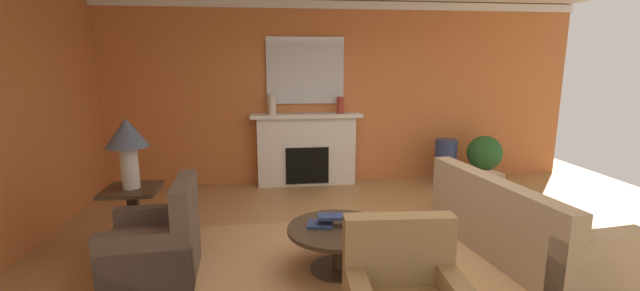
{
  "coord_description": "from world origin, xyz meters",
  "views": [
    {
      "loc": [
        -1.14,
        -4.08,
        2.04
      ],
      "look_at": [
        -0.51,
        0.99,
        1.0
      ],
      "focal_mm": 23.62,
      "sensor_mm": 36.0,
      "label": 1
    }
  ],
  "objects_px": {
    "armchair_near_window": "(157,247)",
    "vase_mantel_left": "(272,104)",
    "potted_plant": "(484,156)",
    "sofa": "(516,228)",
    "table_lamp": "(127,140)",
    "fireplace": "(307,151)",
    "vase_tall_corner": "(445,162)",
    "side_table": "(134,214)",
    "vase_mantel_right": "(340,105)",
    "mantel_mirror": "(305,71)",
    "coffee_table": "(338,238)"
  },
  "relations": [
    {
      "from": "sofa",
      "to": "armchair_near_window",
      "type": "height_order",
      "value": "armchair_near_window"
    },
    {
      "from": "table_lamp",
      "to": "vase_mantel_right",
      "type": "height_order",
      "value": "vase_mantel_right"
    },
    {
      "from": "armchair_near_window",
      "to": "mantel_mirror",
      "type": "bearing_deg",
      "value": 60.8
    },
    {
      "from": "sofa",
      "to": "vase_tall_corner",
      "type": "height_order",
      "value": "sofa"
    },
    {
      "from": "fireplace",
      "to": "coffee_table",
      "type": "distance_m",
      "value": 2.98
    },
    {
      "from": "sofa",
      "to": "vase_mantel_left",
      "type": "xyz_separation_m",
      "value": [
        -2.52,
        2.8,
        1.05
      ]
    },
    {
      "from": "side_table",
      "to": "vase_mantel_left",
      "type": "height_order",
      "value": "vase_mantel_left"
    },
    {
      "from": "armchair_near_window",
      "to": "vase_mantel_left",
      "type": "height_order",
      "value": "vase_mantel_left"
    },
    {
      "from": "armchair_near_window",
      "to": "potted_plant",
      "type": "bearing_deg",
      "value": 28.33
    },
    {
      "from": "sofa",
      "to": "vase_mantel_left",
      "type": "bearing_deg",
      "value": 131.9
    },
    {
      "from": "table_lamp",
      "to": "vase_mantel_right",
      "type": "xyz_separation_m",
      "value": [
        2.63,
        2.18,
        0.1
      ]
    },
    {
      "from": "vase_tall_corner",
      "to": "potted_plant",
      "type": "bearing_deg",
      "value": -12.86
    },
    {
      "from": "table_lamp",
      "to": "mantel_mirror",
      "type": "bearing_deg",
      "value": 48.45
    },
    {
      "from": "fireplace",
      "to": "vase_mantel_left",
      "type": "xyz_separation_m",
      "value": [
        -0.55,
        -0.05,
        0.79
      ]
    },
    {
      "from": "fireplace",
      "to": "potted_plant",
      "type": "distance_m",
      "value": 2.91
    },
    {
      "from": "mantel_mirror",
      "to": "potted_plant",
      "type": "distance_m",
      "value": 3.24
    },
    {
      "from": "potted_plant",
      "to": "table_lamp",
      "type": "bearing_deg",
      "value": -160.13
    },
    {
      "from": "coffee_table",
      "to": "sofa",
      "type": "bearing_deg",
      "value": 3.56
    },
    {
      "from": "sofa",
      "to": "table_lamp",
      "type": "bearing_deg",
      "value": 171.24
    },
    {
      "from": "coffee_table",
      "to": "side_table",
      "type": "distance_m",
      "value": 2.25
    },
    {
      "from": "mantel_mirror",
      "to": "sofa",
      "type": "xyz_separation_m",
      "value": [
        1.97,
        -2.97,
        -1.58
      ]
    },
    {
      "from": "mantel_mirror",
      "to": "sofa",
      "type": "bearing_deg",
      "value": -56.53
    },
    {
      "from": "table_lamp",
      "to": "coffee_table",
      "type": "bearing_deg",
      "value": -19.35
    },
    {
      "from": "table_lamp",
      "to": "vase_mantel_left",
      "type": "bearing_deg",
      "value": 54.89
    },
    {
      "from": "vase_mantel_left",
      "to": "potted_plant",
      "type": "height_order",
      "value": "vase_mantel_left"
    },
    {
      "from": "vase_mantel_right",
      "to": "potted_plant",
      "type": "height_order",
      "value": "vase_mantel_right"
    },
    {
      "from": "side_table",
      "to": "sofa",
      "type": "bearing_deg",
      "value": -8.76
    },
    {
      "from": "table_lamp",
      "to": "potted_plant",
      "type": "distance_m",
      "value": 5.33
    },
    {
      "from": "side_table",
      "to": "coffee_table",
      "type": "bearing_deg",
      "value": -19.35
    },
    {
      "from": "sofa",
      "to": "vase_mantel_left",
      "type": "relative_size",
      "value": 6.83
    },
    {
      "from": "coffee_table",
      "to": "vase_mantel_left",
      "type": "relative_size",
      "value": 3.11
    },
    {
      "from": "potted_plant",
      "to": "vase_tall_corner",
      "type": "bearing_deg",
      "value": 167.14
    },
    {
      "from": "armchair_near_window",
      "to": "potted_plant",
      "type": "xyz_separation_m",
      "value": [
        4.57,
        2.46,
        0.19
      ]
    },
    {
      "from": "coffee_table",
      "to": "potted_plant",
      "type": "height_order",
      "value": "potted_plant"
    },
    {
      "from": "sofa",
      "to": "vase_mantel_left",
      "type": "height_order",
      "value": "vase_mantel_left"
    },
    {
      "from": "coffee_table",
      "to": "side_table",
      "type": "xyz_separation_m",
      "value": [
        -2.12,
        0.74,
        0.06
      ]
    },
    {
      "from": "armchair_near_window",
      "to": "sofa",
      "type": "bearing_deg",
      "value": 0.72
    },
    {
      "from": "fireplace",
      "to": "vase_mantel_left",
      "type": "relative_size",
      "value": 5.59
    },
    {
      "from": "side_table",
      "to": "table_lamp",
      "type": "relative_size",
      "value": 0.93
    },
    {
      "from": "vase_mantel_left",
      "to": "potted_plant",
      "type": "bearing_deg",
      "value": -6.43
    },
    {
      "from": "vase_tall_corner",
      "to": "mantel_mirror",
      "type": "bearing_deg",
      "value": 169.57
    },
    {
      "from": "vase_tall_corner",
      "to": "armchair_near_window",
      "type": "bearing_deg",
      "value": -146.77
    },
    {
      "from": "coffee_table",
      "to": "armchair_near_window",
      "type": "bearing_deg",
      "value": 177.52
    },
    {
      "from": "side_table",
      "to": "vase_mantel_left",
      "type": "xyz_separation_m",
      "value": [
        1.53,
        2.18,
        0.95
      ]
    },
    {
      "from": "fireplace",
      "to": "vase_mantel_right",
      "type": "distance_m",
      "value": 0.94
    },
    {
      "from": "fireplace",
      "to": "vase_mantel_left",
      "type": "distance_m",
      "value": 0.96
    },
    {
      "from": "armchair_near_window",
      "to": "side_table",
      "type": "bearing_deg",
      "value": 120.58
    },
    {
      "from": "sofa",
      "to": "potted_plant",
      "type": "relative_size",
      "value": 2.64
    },
    {
      "from": "fireplace",
      "to": "armchair_near_window",
      "type": "bearing_deg",
      "value": -120.2
    },
    {
      "from": "fireplace",
      "to": "mantel_mirror",
      "type": "xyz_separation_m",
      "value": [
        0.0,
        0.12,
        1.31
      ]
    }
  ]
}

